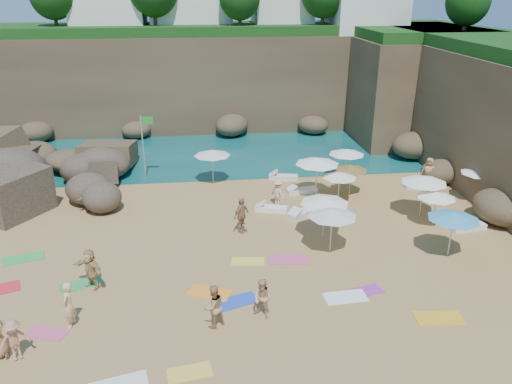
{
  "coord_description": "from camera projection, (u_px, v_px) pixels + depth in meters",
  "views": [
    {
      "loc": [
        -0.77,
        -20.56,
        11.8
      ],
      "look_at": [
        2.0,
        3.0,
        2.0
      ],
      "focal_mm": 35.0,
      "sensor_mm": 36.0,
      "label": 1
    }
  ],
  "objects": [
    {
      "name": "ground",
      "position": [
        221.0,
        257.0,
        23.46
      ],
      "size": [
        120.0,
        120.0,
        0.0
      ],
      "primitive_type": "plane",
      "color": "tan",
      "rests_on": "ground"
    },
    {
      "name": "seawater",
      "position": [
        206.0,
        111.0,
        51.0
      ],
      "size": [
        120.0,
        120.0,
        0.0
      ],
      "primitive_type": "plane",
      "color": "#0C4751",
      "rests_on": "ground"
    },
    {
      "name": "cliff_back",
      "position": [
        228.0,
        79.0,
        45.1
      ],
      "size": [
        44.0,
        8.0,
        8.0
      ],
      "primitive_type": "cube",
      "color": "brown",
      "rests_on": "ground"
    },
    {
      "name": "cliff_corner",
      "position": [
        409.0,
        86.0,
        42.12
      ],
      "size": [
        10.0,
        12.0,
        8.0
      ],
      "primitive_type": "cube",
      "color": "brown",
      "rests_on": "ground"
    },
    {
      "name": "rock_promontory",
      "position": [
        62.0,
        158.0,
        36.96
      ],
      "size": [
        12.0,
        7.0,
        2.0
      ],
      "primitive_type": null,
      "color": "brown",
      "rests_on": "ground"
    },
    {
      "name": "marina_masts",
      "position": [
        33.0,
        85.0,
        48.07
      ],
      "size": [
        3.1,
        0.1,
        6.0
      ],
      "color": "white",
      "rests_on": "ground"
    },
    {
      "name": "rock_outcrop",
      "position": [
        58.0,
        194.0,
        30.6
      ],
      "size": [
        8.85,
        6.96,
        3.33
      ],
      "primitive_type": null,
      "rotation": [
        0.0,
        0.0,
        0.09
      ],
      "color": "brown",
      "rests_on": "ground"
    },
    {
      "name": "flag_pole",
      "position": [
        144.0,
        139.0,
        32.13
      ],
      "size": [
        0.83,
        0.08,
        4.25
      ],
      "color": "silver",
      "rests_on": "ground"
    },
    {
      "name": "parasol_0",
      "position": [
        212.0,
        153.0,
        31.61
      ],
      "size": [
        2.34,
        2.34,
        2.21
      ],
      "color": "silver",
      "rests_on": "ground"
    },
    {
      "name": "parasol_1",
      "position": [
        347.0,
        152.0,
        31.94
      ],
      "size": [
        2.29,
        2.29,
        2.17
      ],
      "color": "silver",
      "rests_on": "ground"
    },
    {
      "name": "parasol_2",
      "position": [
        340.0,
        175.0,
        28.75
      ],
      "size": [
        1.99,
        1.99,
        1.88
      ],
      "color": "silver",
      "rests_on": "ground"
    },
    {
      "name": "parasol_3",
      "position": [
        317.0,
        161.0,
        29.44
      ],
      "size": [
        2.6,
        2.6,
        2.46
      ],
      "color": "silver",
      "rests_on": "ground"
    },
    {
      "name": "parasol_4",
      "position": [
        495.0,
        165.0,
        29.16
      ],
      "size": [
        2.44,
        2.44,
        2.31
      ],
      "color": "silver",
      "rests_on": "ground"
    },
    {
      "name": "parasol_5",
      "position": [
        325.0,
        200.0,
        24.49
      ],
      "size": [
        2.42,
        2.42,
        2.29
      ],
      "color": "silver",
      "rests_on": "ground"
    },
    {
      "name": "parasol_6",
      "position": [
        351.0,
        168.0,
        29.9
      ],
      "size": [
        2.0,
        2.0,
        1.89
      ],
      "color": "silver",
      "rests_on": "ground"
    },
    {
      "name": "parasol_7",
      "position": [
        424.0,
        179.0,
        26.9
      ],
      "size": [
        2.49,
        2.49,
        2.35
      ],
      "color": "silver",
      "rests_on": "ground"
    },
    {
      "name": "parasol_8",
      "position": [
        480.0,
        171.0,
        29.01
      ],
      "size": [
        2.14,
        2.14,
        2.02
      ],
      "color": "silver",
      "rests_on": "ground"
    },
    {
      "name": "parasol_9",
      "position": [
        332.0,
        213.0,
        23.24
      ],
      "size": [
        2.35,
        2.35,
        2.22
      ],
      "color": "silver",
      "rests_on": "ground"
    },
    {
      "name": "parasol_10",
      "position": [
        454.0,
        216.0,
        22.86
      ],
      "size": [
        2.38,
        2.38,
        2.25
      ],
      "color": "silver",
      "rests_on": "ground"
    },
    {
      "name": "parasol_11",
      "position": [
        437.0,
        195.0,
        25.95
      ],
      "size": [
        2.01,
        2.01,
        1.9
      ],
      "color": "silver",
      "rests_on": "ground"
    },
    {
      "name": "lounger_0",
      "position": [
        302.0,
        191.0,
        30.71
      ],
      "size": [
        1.94,
        0.84,
        0.29
      ],
      "primitive_type": "cube",
      "rotation": [
        0.0,
        0.0,
        0.12
      ],
      "color": "white",
      "rests_on": "ground"
    },
    {
      "name": "lounger_1",
      "position": [
        283.0,
        177.0,
        32.88
      ],
      "size": [
        1.98,
        1.02,
        0.29
      ],
      "primitive_type": "cube",
      "rotation": [
        0.0,
        0.0,
        -0.22
      ],
      "color": "silver",
      "rests_on": "ground"
    },
    {
      "name": "lounger_2",
      "position": [
        417.0,
        186.0,
        31.56
      ],
      "size": [
        1.63,
        0.58,
        0.25
      ],
      "primitive_type": "cube",
      "rotation": [
        0.0,
        0.0,
        0.02
      ],
      "color": "silver",
      "rests_on": "ground"
    },
    {
      "name": "lounger_3",
      "position": [
        272.0,
        209.0,
        28.25
      ],
      "size": [
        1.88,
        1.1,
        0.28
      ],
      "primitive_type": "cube",
      "rotation": [
        0.0,
        0.0,
        -0.3
      ],
      "color": "white",
      "rests_on": "ground"
    },
    {
      "name": "lounger_4",
      "position": [
        468.0,
        227.0,
        26.11
      ],
      "size": [
        1.94,
        0.87,
        0.29
      ],
      "primitive_type": "cube",
      "rotation": [
        0.0,
        0.0,
        0.13
      ],
      "color": "white",
      "rests_on": "ground"
    },
    {
      "name": "lounger_5",
      "position": [
        303.0,
        213.0,
        27.68
      ],
      "size": [
        1.95,
        1.6,
        0.3
      ],
      "primitive_type": "cube",
      "rotation": [
        0.0,
        0.0,
        0.59
      ],
      "color": "silver",
      "rests_on": "ground"
    },
    {
      "name": "towel_1",
      "position": [
        47.0,
        333.0,
        18.32
      ],
      "size": [
        1.64,
        1.2,
        0.03
      ],
      "primitive_type": "cube",
      "rotation": [
        0.0,
        0.0,
        -0.36
      ],
      "color": "#D1517C",
      "rests_on": "ground"
    },
    {
      "name": "towel_2",
      "position": [
        209.0,
        293.0,
        20.71
      ],
      "size": [
        1.97,
        1.5,
        0.03
      ],
      "primitive_type": "cube",
      "rotation": [
        0.0,
        0.0,
        -0.4
      ],
      "color": "orange",
      "rests_on": "ground"
    },
    {
      "name": "towel_3",
      "position": [
        80.0,
        284.0,
        21.29
      ],
      "size": [
        1.85,
        1.4,
        0.03
      ],
      "primitive_type": "cube",
      "rotation": [
        0.0,
        0.0,
        0.39
      ],
      "color": "green",
      "rests_on": "ground"
    },
    {
      "name": "towel_4",
      "position": [
        190.0,
        372.0,
        16.44
      ],
      "size": [
        1.57,
        0.96,
        0.03
      ],
      "primitive_type": "cube",
      "rotation": [
        0.0,
        0.0,
        0.16
      ],
      "color": "yellow",
      "rests_on": "ground"
    },
    {
      "name": "towel_6",
      "position": [
        365.0,
        291.0,
        20.82
      ],
      "size": [
        1.61,
        1.09,
        0.03
      ],
      "primitive_type": "cube",
      "rotation": [
        0.0,
        0.0,
        0.26
      ],
      "color": "purple",
      "rests_on": "ground"
    },
    {
      "name": "towel_8",
      "position": [
        237.0,
        301.0,
        20.16
      ],
      "size": [
        1.82,
        1.32,
        0.03
      ],
      "primitive_type": "cube",
      "rotation": [
        0.0,
        0.0,
        0.34
      ],
      "color": "blue",
      "rests_on": "ground"
    },
    {
      "name": "towel_9",
      "position": [
        288.0,
        260.0,
        23.23
      ],
      "size": [
        1.97,
        1.16,
        0.03
      ],
      "primitive_type": "cube",
      "rotation": [
        0.0,
        0.0,
        -0.13
      ],
      "color": "#CD5080",
      "rests_on": "ground"
    },
    {
      "name": "towel_10",
      "position": [
        439.0,
        318.0,
        19.13
      ],
      "size": [
        1.89,
        1.07,
        0.03
      ],
      "primitive_type": "cube",
      "rotation": [
        0.0,
        0.0,
        -0.09
      ],
      "color": "gold",
      "rests_on": "ground"
    },
    {
      "name": "towel_11",
      "position": [
        23.0,
        258.0,
        23.32
      ],
      "size": [
        1.99,
        1.37,
        0.03
      ],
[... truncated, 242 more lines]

